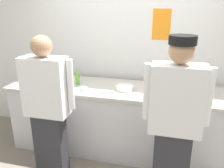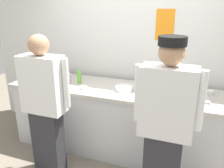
{
  "view_description": "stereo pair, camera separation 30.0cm",
  "coord_description": "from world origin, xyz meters",
  "px_view_note": "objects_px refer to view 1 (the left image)",
  "views": [
    {
      "loc": [
        0.55,
        -2.38,
        1.97
      ],
      "look_at": [
        -0.13,
        0.38,
        0.99
      ],
      "focal_mm": 36.87,
      "sensor_mm": 36.0,
      "label": 1
    },
    {
      "loc": [
        0.84,
        -2.29,
        1.97
      ],
      "look_at": [
        -0.13,
        0.38,
        0.99
      ],
      "focal_mm": 36.87,
      "sensor_mm": 36.0,
      "label": 2
    }
  ],
  "objects_px": {
    "squeeze_bottle_primary": "(44,72)",
    "ramekin_red_sauce": "(208,89)",
    "squeeze_bottle_spare": "(77,77)",
    "chef_near_left": "(48,108)",
    "mixing_bowl_steel": "(55,80)",
    "plate_stack_front": "(125,88)",
    "sheet_tray": "(185,93)",
    "ramekin_green_sauce": "(38,76)",
    "chef_center": "(175,122)",
    "ramekin_orange_sauce": "(84,89)"
  },
  "relations": [
    {
      "from": "squeeze_bottle_primary",
      "to": "ramekin_red_sauce",
      "type": "xyz_separation_m",
      "value": [
        2.27,
        0.06,
        -0.07
      ]
    },
    {
      "from": "squeeze_bottle_spare",
      "to": "ramekin_red_sauce",
      "type": "distance_m",
      "value": 1.7
    },
    {
      "from": "chef_near_left",
      "to": "squeeze_bottle_spare",
      "type": "distance_m",
      "value": 0.72
    },
    {
      "from": "mixing_bowl_steel",
      "to": "squeeze_bottle_primary",
      "type": "relative_size",
      "value": 1.79
    },
    {
      "from": "plate_stack_front",
      "to": "ramekin_red_sauce",
      "type": "height_order",
      "value": "plate_stack_front"
    },
    {
      "from": "ramekin_red_sauce",
      "to": "chef_near_left",
      "type": "bearing_deg",
      "value": -153.52
    },
    {
      "from": "mixing_bowl_steel",
      "to": "sheet_tray",
      "type": "bearing_deg",
      "value": 1.91
    },
    {
      "from": "chef_near_left",
      "to": "ramekin_green_sauce",
      "type": "bearing_deg",
      "value": 126.32
    },
    {
      "from": "plate_stack_front",
      "to": "ramekin_red_sauce",
      "type": "relative_size",
      "value": 2.5
    },
    {
      "from": "chef_center",
      "to": "ramekin_orange_sauce",
      "type": "height_order",
      "value": "chef_center"
    },
    {
      "from": "ramekin_red_sauce",
      "to": "ramekin_orange_sauce",
      "type": "bearing_deg",
      "value": -166.47
    },
    {
      "from": "sheet_tray",
      "to": "squeeze_bottle_primary",
      "type": "relative_size",
      "value": 2.57
    },
    {
      "from": "squeeze_bottle_primary",
      "to": "squeeze_bottle_spare",
      "type": "bearing_deg",
      "value": -11.85
    },
    {
      "from": "mixing_bowl_steel",
      "to": "ramekin_orange_sauce",
      "type": "bearing_deg",
      "value": -14.06
    },
    {
      "from": "mixing_bowl_steel",
      "to": "ramekin_red_sauce",
      "type": "xyz_separation_m",
      "value": [
        1.99,
        0.25,
        -0.03
      ]
    },
    {
      "from": "chef_center",
      "to": "squeeze_bottle_primary",
      "type": "bearing_deg",
      "value": 154.63
    },
    {
      "from": "ramekin_red_sauce",
      "to": "squeeze_bottle_spare",
      "type": "bearing_deg",
      "value": -173.99
    },
    {
      "from": "ramekin_red_sauce",
      "to": "squeeze_bottle_primary",
      "type": "bearing_deg",
      "value": -178.55
    },
    {
      "from": "chef_center",
      "to": "squeeze_bottle_primary",
      "type": "xyz_separation_m",
      "value": [
        -1.86,
        0.88,
        0.1
      ]
    },
    {
      "from": "sheet_tray",
      "to": "ramekin_green_sauce",
      "type": "height_order",
      "value": "ramekin_green_sauce"
    },
    {
      "from": "sheet_tray",
      "to": "ramekin_orange_sauce",
      "type": "bearing_deg",
      "value": -172.18
    },
    {
      "from": "sheet_tray",
      "to": "squeeze_bottle_primary",
      "type": "xyz_separation_m",
      "value": [
        -1.99,
        0.14,
        0.09
      ]
    },
    {
      "from": "mixing_bowl_steel",
      "to": "sheet_tray",
      "type": "height_order",
      "value": "mixing_bowl_steel"
    },
    {
      "from": "mixing_bowl_steel",
      "to": "chef_center",
      "type": "bearing_deg",
      "value": -23.35
    },
    {
      "from": "ramekin_green_sauce",
      "to": "squeeze_bottle_spare",
      "type": "bearing_deg",
      "value": -11.77
    },
    {
      "from": "plate_stack_front",
      "to": "sheet_tray",
      "type": "bearing_deg",
      "value": 3.06
    },
    {
      "from": "chef_near_left",
      "to": "mixing_bowl_steel",
      "type": "distance_m",
      "value": 0.67
    },
    {
      "from": "squeeze_bottle_primary",
      "to": "ramekin_red_sauce",
      "type": "relative_size",
      "value": 2.34
    },
    {
      "from": "plate_stack_front",
      "to": "squeeze_bottle_spare",
      "type": "xyz_separation_m",
      "value": [
        -0.67,
        0.06,
        0.07
      ]
    },
    {
      "from": "chef_near_left",
      "to": "ramekin_green_sauce",
      "type": "relative_size",
      "value": 20.5
    },
    {
      "from": "sheet_tray",
      "to": "squeeze_bottle_primary",
      "type": "bearing_deg",
      "value": 175.97
    },
    {
      "from": "ramekin_green_sauce",
      "to": "ramekin_orange_sauce",
      "type": "height_order",
      "value": "ramekin_green_sauce"
    },
    {
      "from": "squeeze_bottle_primary",
      "to": "ramekin_green_sauce",
      "type": "height_order",
      "value": "squeeze_bottle_primary"
    },
    {
      "from": "plate_stack_front",
      "to": "squeeze_bottle_primary",
      "type": "xyz_separation_m",
      "value": [
        -1.24,
        0.18,
        0.07
      ]
    },
    {
      "from": "ramekin_green_sauce",
      "to": "ramekin_orange_sauce",
      "type": "distance_m",
      "value": 0.92
    },
    {
      "from": "mixing_bowl_steel",
      "to": "squeeze_bottle_primary",
      "type": "bearing_deg",
      "value": 144.3
    },
    {
      "from": "plate_stack_front",
      "to": "mixing_bowl_steel",
      "type": "height_order",
      "value": "mixing_bowl_steel"
    },
    {
      "from": "mixing_bowl_steel",
      "to": "squeeze_bottle_spare",
      "type": "relative_size",
      "value": 1.74
    },
    {
      "from": "chef_center",
      "to": "plate_stack_front",
      "type": "distance_m",
      "value": 0.93
    },
    {
      "from": "mixing_bowl_steel",
      "to": "squeeze_bottle_spare",
      "type": "bearing_deg",
      "value": 14.23
    },
    {
      "from": "squeeze_bottle_spare",
      "to": "squeeze_bottle_primary",
      "type": "bearing_deg",
      "value": 168.15
    },
    {
      "from": "chef_center",
      "to": "squeeze_bottle_spare",
      "type": "relative_size",
      "value": 8.27
    },
    {
      "from": "plate_stack_front",
      "to": "squeeze_bottle_spare",
      "type": "height_order",
      "value": "squeeze_bottle_spare"
    },
    {
      "from": "plate_stack_front",
      "to": "ramekin_orange_sauce",
      "type": "relative_size",
      "value": 2.58
    },
    {
      "from": "chef_near_left",
      "to": "mixing_bowl_steel",
      "type": "height_order",
      "value": "chef_near_left"
    },
    {
      "from": "chef_center",
      "to": "sheet_tray",
      "type": "bearing_deg",
      "value": 80.14
    },
    {
      "from": "chef_center",
      "to": "mixing_bowl_steel",
      "type": "distance_m",
      "value": 1.73
    },
    {
      "from": "chef_near_left",
      "to": "plate_stack_front",
      "type": "distance_m",
      "value": 0.98
    },
    {
      "from": "chef_near_left",
      "to": "ramekin_red_sauce",
      "type": "bearing_deg",
      "value": 26.48
    },
    {
      "from": "squeeze_bottle_spare",
      "to": "plate_stack_front",
      "type": "bearing_deg",
      "value": -5.09
    }
  ]
}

